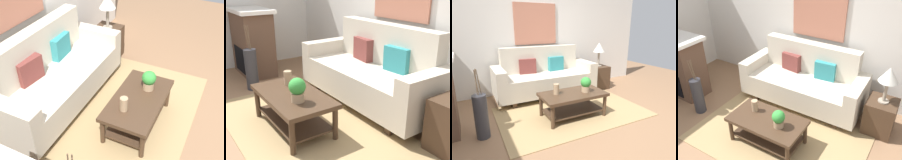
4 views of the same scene
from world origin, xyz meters
TOP-DOWN VIEW (x-y plane):
  - ground_plane at (0.00, 0.00)m, footprint 9.65×9.65m
  - wall_back at (0.00, 2.09)m, footprint 5.65×0.10m
  - area_rug at (0.00, 0.50)m, footprint 2.61×1.63m
  - couch at (-0.11, 1.55)m, footprint 2.17×0.84m
  - throw_pillow_maroon at (-0.45, 1.68)m, footprint 0.37×0.17m
  - throw_pillow_teal at (0.22, 1.68)m, footprint 0.37×0.15m
  - coffee_table at (-0.07, 0.35)m, footprint 1.10×0.60m
  - tabletop_vase at (-0.35, 0.43)m, footprint 0.09×0.09m
  - potted_plant_tabletop at (0.15, 0.31)m, footprint 0.18×0.18m
  - fireplace at (-2.28, 0.65)m, footprint 1.02×0.58m
  - floor_vase at (-1.53, 0.36)m, footprint 0.19×0.19m
  - floor_vase_branch_a at (-1.51, 0.36)m, footprint 0.04×0.05m
  - floor_vase_branch_b at (-1.54, 0.37)m, footprint 0.02×0.02m
  - floor_vase_branch_c at (-1.54, 0.34)m, footprint 0.04×0.05m

SIDE VIEW (x-z plane):
  - ground_plane at x=0.00m, z-range 0.00..0.00m
  - area_rug at x=0.00m, z-range 0.00..0.01m
  - coffee_table at x=-0.07m, z-range 0.10..0.53m
  - floor_vase at x=-1.53m, z-range 0.00..0.64m
  - couch at x=-0.11m, z-range -0.11..0.97m
  - tabletop_vase at x=-0.35m, z-range 0.43..0.61m
  - potted_plant_tabletop at x=0.15m, z-range 0.44..0.70m
  - fireplace at x=-2.28m, z-range 0.01..1.17m
  - throw_pillow_maroon at x=-0.45m, z-range 0.52..0.84m
  - throw_pillow_teal at x=0.22m, z-range 0.52..0.84m
  - floor_vase_branch_a at x=-1.51m, z-range 0.64..1.00m
  - floor_vase_branch_b at x=-1.54m, z-range 0.64..1.00m
  - floor_vase_branch_c at x=-1.54m, z-range 0.64..1.00m
  - wall_back at x=0.00m, z-range 0.00..2.70m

